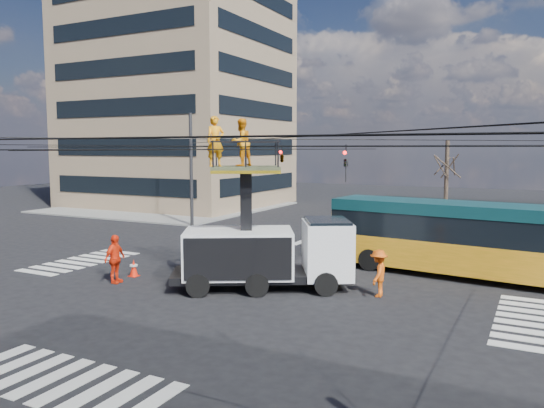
{
  "coord_description": "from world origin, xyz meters",
  "views": [
    {
      "loc": [
        9.98,
        -18.5,
        5.53
      ],
      "look_at": [
        -0.17,
        1.32,
        3.19
      ],
      "focal_mm": 35.0,
      "sensor_mm": 36.0,
      "label": 1
    }
  ],
  "objects": [
    {
      "name": "ground",
      "position": [
        0.0,
        0.0,
        0.0
      ],
      "size": [
        120.0,
        120.0,
        0.0
      ],
      "primitive_type": "plane",
      "color": "black",
      "rests_on": "ground"
    },
    {
      "name": "sidewalk_nw",
      "position": [
        -21.0,
        21.0,
        0.06
      ],
      "size": [
        18.0,
        18.0,
        0.12
      ],
      "primitive_type": "cube",
      "color": "slate",
      "rests_on": "ground"
    },
    {
      "name": "crosswalks",
      "position": [
        0.0,
        0.0,
        0.01
      ],
      "size": [
        22.4,
        22.4,
        0.02
      ],
      "primitive_type": null,
      "color": "silver",
      "rests_on": "ground"
    },
    {
      "name": "building_tower",
      "position": [
        -21.98,
        23.98,
        15.0
      ],
      "size": [
        18.06,
        16.06,
        30.0
      ],
      "color": "#957B5E",
      "rests_on": "ground"
    },
    {
      "name": "overhead_network",
      "position": [
        -0.07,
        0.4,
        4.29
      ],
      "size": [
        24.24,
        24.24,
        8.0
      ],
      "color": "#2D2D30",
      "rests_on": "ground"
    },
    {
      "name": "tree_a",
      "position": [
        5.0,
        13.5,
        4.63
      ],
      "size": [
        2.0,
        2.0,
        6.0
      ],
      "color": "#382B21",
      "rests_on": "ground"
    },
    {
      "name": "utility_truck",
      "position": [
        0.39,
        -0.28,
        2.15
      ],
      "size": [
        7.23,
        5.44,
        6.76
      ],
      "rotation": [
        0.0,
        0.0,
        0.51
      ],
      "color": "black",
      "rests_on": "ground"
    },
    {
      "name": "city_bus",
      "position": [
        7.74,
        5.21,
        1.73
      ],
      "size": [
        13.09,
        4.12,
        3.2
      ],
      "rotation": [
        0.0,
        0.0,
        -0.12
      ],
      "color": "#C48312",
      "rests_on": "ground"
    },
    {
      "name": "traffic_cone",
      "position": [
        -5.65,
        -1.15,
        0.37
      ],
      "size": [
        0.36,
        0.36,
        0.74
      ],
      "primitive_type": "cone",
      "color": "red",
      "rests_on": "ground"
    },
    {
      "name": "worker_ground",
      "position": [
        -5.55,
        -2.38,
        1.0
      ],
      "size": [
        0.58,
        1.21,
        2.01
      ],
      "primitive_type": "imported",
      "rotation": [
        0.0,
        0.0,
        1.65
      ],
      "color": "#FE3410",
      "rests_on": "ground"
    },
    {
      "name": "flagger",
      "position": [
        4.69,
        0.59,
        0.89
      ],
      "size": [
        0.72,
        1.18,
        1.78
      ],
      "primitive_type": "imported",
      "rotation": [
        0.0,
        0.0,
        -1.52
      ],
      "color": "#D9500D",
      "rests_on": "ground"
    }
  ]
}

